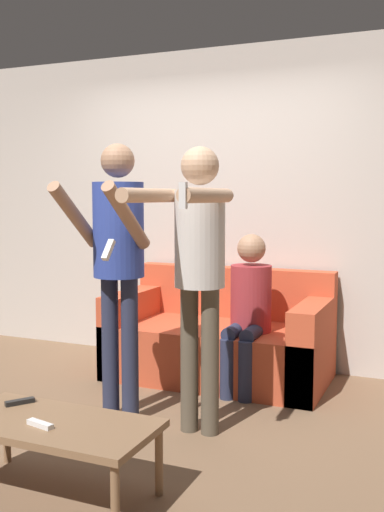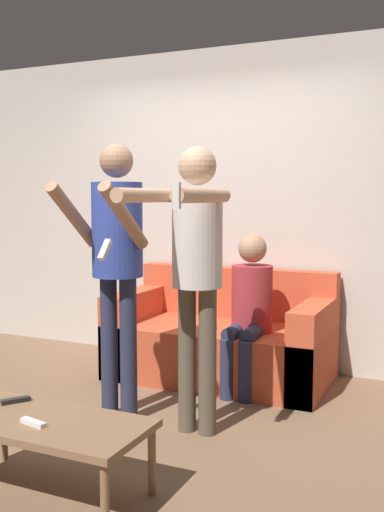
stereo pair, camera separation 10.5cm
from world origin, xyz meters
name	(u,v)px [view 1 (the left image)]	position (x,y,z in m)	size (l,w,h in m)	color
ground_plane	(131,418)	(0.00, 0.00, 0.00)	(14.00, 14.00, 0.00)	brown
wall_back	(216,207)	(0.00, 1.54, 1.35)	(6.40, 0.06, 2.70)	beige
couch	(220,341)	(0.22, 1.07, 0.29)	(1.70, 0.89, 0.85)	#C64C2D
person_standing_left	(118,249)	(-0.06, -0.05, 1.11)	(0.44, 0.64, 1.78)	#282D47
person_standing_right	(198,255)	(0.50, -0.07, 1.10)	(0.42, 0.79, 1.74)	brown
person_seated	(248,305)	(0.52, 0.86, 0.64)	(0.31, 0.53, 1.17)	#282D47
coffee_table	(53,429)	(0.15, -1.04, 0.34)	(1.01, 0.50, 0.37)	#846042
remote_near	(40,424)	(0.14, -1.13, 0.39)	(0.15, 0.07, 0.02)	white
remote_far	(20,402)	(-0.15, -0.92, 0.39)	(0.12, 0.14, 0.02)	black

